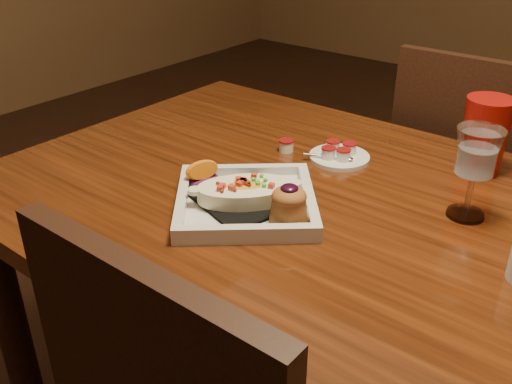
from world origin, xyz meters
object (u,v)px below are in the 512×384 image
Objects in this scene: plate at (250,198)px; red_tumbler at (485,136)px; saucer at (338,155)px; chair_far at (471,202)px; goblet at (477,157)px; table at (362,263)px.

plate is 2.23× the size of red_tumbler.
red_tumbler reaches higher than saucer.
chair_far is at bearing 35.74° from plate.
plate is 0.29m from saucer.
chair_far is at bearing 104.69° from goblet.
chair_far is at bearing 105.37° from red_tumbler.
red_tumbler is at bearing 26.83° from saucer.
table is 9.51× the size of red_tumbler.
chair_far is 0.64m from goblet.
red_tumbler is (0.26, 0.13, 0.07)m from saucer.
red_tumbler is (0.09, -0.32, 0.32)m from chair_far.
goblet reaches higher than red_tumbler.
goblet is at bearing -12.01° from saucer.
red_tumbler is (0.09, 0.31, 0.18)m from table.
saucer is 0.30m from red_tumbler.
chair_far is 0.46m from red_tumbler.
chair_far is 7.13× the size of saucer.
table is 0.37m from red_tumbler.
plate is at bearing -149.40° from table.
saucer is (-0.17, -0.45, 0.25)m from chair_far.
chair_far reaches higher than saucer.
table is 0.65m from chair_far.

